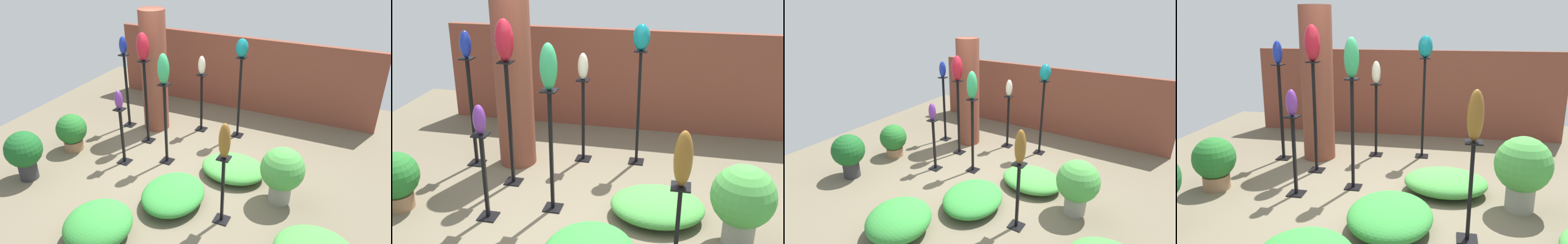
% 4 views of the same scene
% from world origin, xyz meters
% --- Properties ---
extents(ground_plane, '(8.00, 8.00, 0.00)m').
position_xyz_m(ground_plane, '(0.00, 0.00, 0.00)').
color(ground_plane, '#6B604C').
extents(brick_wall_back, '(5.60, 0.12, 1.58)m').
position_xyz_m(brick_wall_back, '(0.00, 2.80, 0.79)').
color(brick_wall_back, brown).
rests_on(brick_wall_back, ground).
extents(brick_pillar, '(0.48, 0.48, 2.31)m').
position_xyz_m(brick_pillar, '(-1.15, 1.26, 1.15)').
color(brick_pillar, brown).
rests_on(brick_pillar, ground).
extents(pedestal_jade, '(0.20, 0.20, 1.41)m').
position_xyz_m(pedestal_jade, '(-0.36, 0.23, 0.65)').
color(pedestal_jade, black).
rests_on(pedestal_jade, ground).
extents(pedestal_teal, '(0.20, 0.20, 1.55)m').
position_xyz_m(pedestal_teal, '(0.43, 1.58, 0.72)').
color(pedestal_teal, black).
rests_on(pedestal_teal, ground).
extents(pedestal_cobalt, '(0.20, 0.20, 1.47)m').
position_xyz_m(pedestal_cobalt, '(-1.68, 1.08, 0.68)').
color(pedestal_cobalt, black).
rests_on(pedestal_cobalt, ground).
extents(pedestal_violet, '(0.20, 0.20, 0.99)m').
position_xyz_m(pedestal_violet, '(-1.00, -0.09, 0.45)').
color(pedestal_violet, black).
rests_on(pedestal_violet, ground).
extents(pedestal_ruby, '(0.20, 0.20, 1.55)m').
position_xyz_m(pedestal_ruby, '(-1.01, 0.70, 0.72)').
color(pedestal_ruby, black).
rests_on(pedestal_ruby, ground).
extents(pedestal_bronze, '(0.20, 0.20, 1.00)m').
position_xyz_m(pedestal_bronze, '(1.02, -0.75, 0.46)').
color(pedestal_bronze, black).
rests_on(pedestal_bronze, ground).
extents(pedestal_ivory, '(0.20, 0.20, 1.15)m').
position_xyz_m(pedestal_ivory, '(-0.30, 1.52, 0.53)').
color(pedestal_ivory, black).
rests_on(pedestal_ivory, ground).
extents(art_vase_jade, '(0.18, 0.18, 0.49)m').
position_xyz_m(art_vase_jade, '(-0.36, 0.23, 1.65)').
color(art_vase_jade, '#2D9356').
rests_on(art_vase_jade, pedestal_jade).
extents(art_vase_teal, '(0.21, 0.22, 0.33)m').
position_xyz_m(art_vase_teal, '(0.43, 1.58, 1.72)').
color(art_vase_teal, '#0F727A').
rests_on(art_vase_teal, pedestal_teal).
extents(art_vase_cobalt, '(0.14, 0.15, 0.34)m').
position_xyz_m(art_vase_cobalt, '(-1.68, 1.08, 1.64)').
color(art_vase_cobalt, '#192D9E').
rests_on(art_vase_cobalt, pedestal_cobalt).
extents(art_vase_violet, '(0.13, 0.13, 0.32)m').
position_xyz_m(art_vase_violet, '(-1.00, -0.09, 1.15)').
color(art_vase_violet, '#6B2D8C').
rests_on(art_vase_violet, pedestal_violet).
extents(art_vase_ruby, '(0.21, 0.22, 0.48)m').
position_xyz_m(art_vase_ruby, '(-1.01, 0.70, 1.80)').
color(art_vase_ruby, maroon).
rests_on(art_vase_ruby, pedestal_ruby).
extents(art_vase_bronze, '(0.15, 0.15, 0.48)m').
position_xyz_m(art_vase_bronze, '(1.02, -0.75, 1.25)').
color(art_vase_bronze, brown).
rests_on(art_vase_bronze, pedestal_bronze).
extents(art_vase_ivory, '(0.13, 0.14, 0.35)m').
position_xyz_m(art_vase_ivory, '(-0.30, 1.52, 1.32)').
color(art_vase_ivory, beige).
rests_on(art_vase_ivory, pedestal_ivory).
extents(potted_plant_back_center, '(0.57, 0.57, 0.81)m').
position_xyz_m(potted_plant_back_center, '(-2.11, -1.11, 0.48)').
color(potted_plant_back_center, '#2D2D33').
rests_on(potted_plant_back_center, ground).
extents(potted_plant_near_pillar, '(0.62, 0.62, 0.86)m').
position_xyz_m(potted_plant_near_pillar, '(1.62, 0.00, 0.50)').
color(potted_plant_near_pillar, gray).
rests_on(potted_plant_near_pillar, ground).
extents(potted_plant_front_right, '(0.53, 0.53, 0.67)m').
position_xyz_m(potted_plant_front_right, '(-2.06, -0.12, 0.37)').
color(potted_plant_front_right, '#936B4C').
rests_on(potted_plant_front_right, ground).
extents(foliage_bed_east, '(0.87, 1.02, 0.30)m').
position_xyz_m(foliage_bed_east, '(0.25, -0.70, 0.15)').
color(foliage_bed_east, '#338C38').
rests_on(foliage_bed_east, ground).
extents(foliage_bed_west, '(1.02, 0.83, 0.26)m').
position_xyz_m(foliage_bed_west, '(0.80, 0.31, 0.13)').
color(foliage_bed_west, '#479942').
rests_on(foliage_bed_west, ground).
extents(foliage_bed_center, '(0.85, 0.91, 0.41)m').
position_xyz_m(foliage_bed_center, '(-0.29, -1.70, 0.21)').
color(foliage_bed_center, '#338C38').
rests_on(foliage_bed_center, ground).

